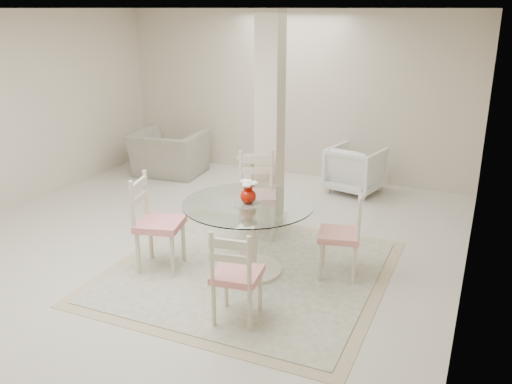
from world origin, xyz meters
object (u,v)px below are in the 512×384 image
at_px(dining_chair_east, 346,228).
at_px(dining_chair_west, 153,216).
at_px(red_vase, 248,192).
at_px(dining_chair_south, 235,270).
at_px(dining_chair_north, 256,189).
at_px(column, 270,121).
at_px(armchair_white, 355,169).
at_px(recliner_taupe, 169,153).
at_px(side_table, 253,176).
at_px(dining_table, 248,238).

distance_m(dining_chair_east, dining_chair_west, 2.04).
relative_size(red_vase, dining_chair_south, 0.25).
xyz_separation_m(dining_chair_east, dining_chair_north, (-1.30, 0.65, 0.06)).
distance_m(column, armchair_white, 2.09).
bearing_deg(column, dining_chair_west, -108.89).
xyz_separation_m(column, dining_chair_south, (0.67, -2.43, -0.81)).
distance_m(red_vase, recliner_taupe, 3.93).
distance_m(recliner_taupe, side_table, 1.70).
height_order(red_vase, dining_chair_east, dining_chair_east).
bearing_deg(dining_chair_north, column, 68.84).
height_order(dining_chair_north, dining_chair_south, dining_chair_north).
relative_size(column, recliner_taupe, 2.37).
bearing_deg(recliner_taupe, dining_chair_west, 114.84).
xyz_separation_m(armchair_white, side_table, (-1.44, -0.62, -0.11)).
bearing_deg(dining_chair_east, dining_chair_south, -39.56).
xyz_separation_m(column, red_vase, (0.36, -1.46, -0.44)).
distance_m(dining_table, armchair_white, 3.16).
relative_size(column, side_table, 5.06).
height_order(dining_table, dining_chair_north, dining_chair_north).
xyz_separation_m(dining_table, dining_chair_north, (-0.33, 0.97, 0.21)).
height_order(column, dining_chair_south, column).
height_order(red_vase, dining_chair_west, dining_chair_west).
relative_size(dining_table, dining_chair_south, 1.34).
height_order(dining_chair_south, side_table, dining_chair_south).
xyz_separation_m(dining_chair_north, dining_chair_west, (-0.64, -1.29, 0.00)).
xyz_separation_m(red_vase, side_table, (-1.07, 2.52, -0.67)).
height_order(recliner_taupe, armchair_white, recliner_taupe).
bearing_deg(column, dining_table, -76.04).
distance_m(column, recliner_taupe, 2.88).
distance_m(dining_table, dining_chair_south, 1.02).
height_order(dining_table, side_table, dining_table).
bearing_deg(column, dining_chair_east, -40.78).
distance_m(dining_chair_south, recliner_taupe, 4.82).
distance_m(red_vase, dining_chair_north, 1.07).
xyz_separation_m(recliner_taupe, armchair_white, (3.12, 0.39, -0.02)).
bearing_deg(column, side_table, 123.76).
relative_size(dining_chair_south, recliner_taupe, 0.89).
xyz_separation_m(dining_table, recliner_taupe, (-2.74, 2.75, -0.03)).
height_order(dining_chair_south, armchair_white, dining_chair_south).
bearing_deg(recliner_taupe, dining_chair_north, 138.40).
bearing_deg(armchair_white, red_vase, 96.20).
distance_m(dining_chair_south, side_table, 3.76).
height_order(dining_chair_east, dining_chair_west, dining_chair_west).
bearing_deg(dining_table, red_vase, -18.43).
bearing_deg(dining_chair_south, dining_table, -79.97).
distance_m(dining_chair_north, recliner_taupe, 3.01).
bearing_deg(dining_chair_west, side_table, -11.90).
distance_m(dining_chair_west, recliner_taupe, 3.55).
relative_size(column, armchair_white, 3.47).
distance_m(dining_table, red_vase, 0.51).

